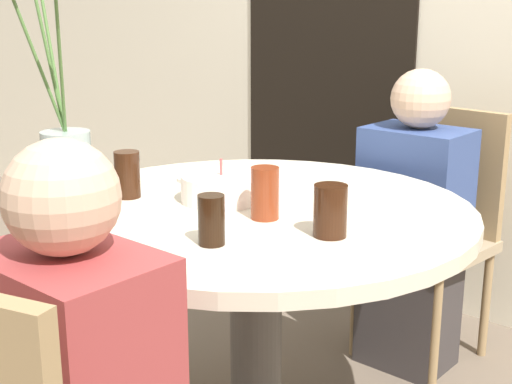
{
  "coord_description": "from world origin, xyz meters",
  "views": [
    {
      "loc": [
        1.2,
        -1.39,
        1.29
      ],
      "look_at": [
        0.0,
        0.0,
        0.79
      ],
      "focal_mm": 50.0,
      "sensor_mm": 36.0,
      "label": 1
    }
  ],
  "objects_px": {
    "birthday_cake": "(221,188)",
    "side_plate": "(203,178)",
    "drink_glass_3": "(265,193)",
    "person_guest": "(413,232)",
    "drink_glass_2": "(211,220)",
    "flower_vase": "(62,140)",
    "drink_glass_1": "(330,211)",
    "chair_near_front": "(438,220)",
    "drink_glass_0": "(127,174)"
  },
  "relations": [
    {
      "from": "chair_near_front",
      "to": "person_guest",
      "type": "distance_m",
      "value": 0.16
    },
    {
      "from": "birthday_cake",
      "to": "flower_vase",
      "type": "relative_size",
      "value": 0.31
    },
    {
      "from": "side_plate",
      "to": "drink_glass_1",
      "type": "height_order",
      "value": "drink_glass_1"
    },
    {
      "from": "flower_vase",
      "to": "drink_glass_2",
      "type": "bearing_deg",
      "value": 15.42
    },
    {
      "from": "drink_glass_3",
      "to": "drink_glass_2",
      "type": "bearing_deg",
      "value": -80.91
    },
    {
      "from": "flower_vase",
      "to": "drink_glass_3",
      "type": "height_order",
      "value": "flower_vase"
    },
    {
      "from": "drink_glass_2",
      "to": "birthday_cake",
      "type": "bearing_deg",
      "value": 130.07
    },
    {
      "from": "birthday_cake",
      "to": "chair_near_front",
      "type": "bearing_deg",
      "value": 78.81
    },
    {
      "from": "flower_vase",
      "to": "drink_glass_1",
      "type": "bearing_deg",
      "value": 30.43
    },
    {
      "from": "birthday_cake",
      "to": "drink_glass_1",
      "type": "distance_m",
      "value": 0.41
    },
    {
      "from": "flower_vase",
      "to": "drink_glass_3",
      "type": "xyz_separation_m",
      "value": [
        0.36,
        0.34,
        -0.14
      ]
    },
    {
      "from": "drink_glass_0",
      "to": "person_guest",
      "type": "relative_size",
      "value": 0.12
    },
    {
      "from": "chair_near_front",
      "to": "drink_glass_0",
      "type": "height_order",
      "value": "chair_near_front"
    },
    {
      "from": "birthday_cake",
      "to": "flower_vase",
      "type": "height_order",
      "value": "flower_vase"
    },
    {
      "from": "birthday_cake",
      "to": "person_guest",
      "type": "xyz_separation_m",
      "value": [
        0.17,
        0.79,
        -0.29
      ]
    },
    {
      "from": "side_plate",
      "to": "drink_glass_2",
      "type": "distance_m",
      "value": 0.61
    },
    {
      "from": "drink_glass_0",
      "to": "drink_glass_1",
      "type": "xyz_separation_m",
      "value": [
        0.63,
        0.09,
        -0.0
      ]
    },
    {
      "from": "drink_glass_0",
      "to": "drink_glass_3",
      "type": "xyz_separation_m",
      "value": [
        0.42,
        0.1,
        0.0
      ]
    },
    {
      "from": "chair_near_front",
      "to": "drink_glass_2",
      "type": "relative_size",
      "value": 7.87
    },
    {
      "from": "side_plate",
      "to": "person_guest",
      "type": "bearing_deg",
      "value": 59.68
    },
    {
      "from": "birthday_cake",
      "to": "side_plate",
      "type": "bearing_deg",
      "value": 146.63
    },
    {
      "from": "birthday_cake",
      "to": "person_guest",
      "type": "bearing_deg",
      "value": 77.55
    },
    {
      "from": "side_plate",
      "to": "drink_glass_0",
      "type": "relative_size",
      "value": 1.24
    },
    {
      "from": "flower_vase",
      "to": "drink_glass_2",
      "type": "height_order",
      "value": "flower_vase"
    },
    {
      "from": "drink_glass_3",
      "to": "drink_glass_0",
      "type": "bearing_deg",
      "value": -167.14
    },
    {
      "from": "person_guest",
      "to": "side_plate",
      "type": "bearing_deg",
      "value": -120.32
    },
    {
      "from": "birthday_cake",
      "to": "flower_vase",
      "type": "xyz_separation_m",
      "value": [
        -0.16,
        -0.39,
        0.17
      ]
    },
    {
      "from": "drink_glass_2",
      "to": "drink_glass_3",
      "type": "distance_m",
      "value": 0.23
    },
    {
      "from": "drink_glass_1",
      "to": "drink_glass_2",
      "type": "distance_m",
      "value": 0.28
    },
    {
      "from": "chair_near_front",
      "to": "side_plate",
      "type": "distance_m",
      "value": 0.93
    },
    {
      "from": "drink_glass_1",
      "to": "person_guest",
      "type": "bearing_deg",
      "value": 105.27
    },
    {
      "from": "birthday_cake",
      "to": "drink_glass_3",
      "type": "height_order",
      "value": "drink_glass_3"
    },
    {
      "from": "person_guest",
      "to": "drink_glass_1",
      "type": "bearing_deg",
      "value": -74.73
    },
    {
      "from": "drink_glass_1",
      "to": "person_guest",
      "type": "height_order",
      "value": "person_guest"
    },
    {
      "from": "chair_near_front",
      "to": "drink_glass_3",
      "type": "distance_m",
      "value": 1.04
    },
    {
      "from": "flower_vase",
      "to": "drink_glass_0",
      "type": "relative_size",
      "value": 5.59
    },
    {
      "from": "drink_glass_0",
      "to": "drink_glass_2",
      "type": "height_order",
      "value": "drink_glass_0"
    },
    {
      "from": "drink_glass_2",
      "to": "drink_glass_3",
      "type": "relative_size",
      "value": 0.87
    },
    {
      "from": "drink_glass_2",
      "to": "person_guest",
      "type": "bearing_deg",
      "value": 93.26
    },
    {
      "from": "drink_glass_3",
      "to": "person_guest",
      "type": "relative_size",
      "value": 0.12
    },
    {
      "from": "drink_glass_3",
      "to": "person_guest",
      "type": "bearing_deg",
      "value": 91.63
    },
    {
      "from": "flower_vase",
      "to": "side_plate",
      "type": "bearing_deg",
      "value": 94.53
    },
    {
      "from": "flower_vase",
      "to": "side_plate",
      "type": "height_order",
      "value": "flower_vase"
    },
    {
      "from": "chair_near_front",
      "to": "side_plate",
      "type": "relative_size",
      "value": 5.62
    },
    {
      "from": "chair_near_front",
      "to": "side_plate",
      "type": "height_order",
      "value": "chair_near_front"
    },
    {
      "from": "drink_glass_1",
      "to": "birthday_cake",
      "type": "bearing_deg",
      "value": 172.28
    },
    {
      "from": "drink_glass_2",
      "to": "person_guest",
      "type": "height_order",
      "value": "person_guest"
    },
    {
      "from": "drink_glass_1",
      "to": "person_guest",
      "type": "distance_m",
      "value": 0.92
    },
    {
      "from": "drink_glass_1",
      "to": "drink_glass_3",
      "type": "bearing_deg",
      "value": 178.08
    },
    {
      "from": "birthday_cake",
      "to": "drink_glass_1",
      "type": "xyz_separation_m",
      "value": [
        0.4,
        -0.05,
        0.03
      ]
    }
  ]
}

